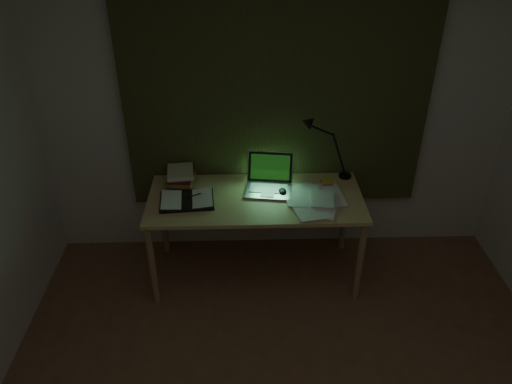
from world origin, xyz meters
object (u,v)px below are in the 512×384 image
desk (256,237)px  loose_papers (315,199)px  book_stack (181,177)px  open_textbook (187,200)px  desk_lamp (348,147)px  laptop (268,178)px

desk → loose_papers: bearing=-6.5°
desk → book_stack: size_ratio=6.83×
open_textbook → desk_lamp: bearing=9.9°
open_textbook → book_stack: size_ratio=1.66×
desk → open_textbook: bearing=-174.9°
desk → book_stack: (-0.55, 0.20, 0.41)m
desk_lamp → book_stack: bearing=-164.5°
loose_papers → laptop: bearing=160.0°
laptop → loose_papers: (0.32, -0.12, -0.11)m
laptop → desk_lamp: (0.60, 0.20, 0.13)m
open_textbook → loose_papers: size_ratio=0.98×
open_textbook → loose_papers: (0.90, -0.00, -0.01)m
desk → book_stack: bearing=159.6°
loose_papers → desk: bearing=173.5°
open_textbook → laptop: bearing=6.1°
desk → laptop: size_ratio=4.07×
book_stack → loose_papers: size_ratio=0.59×
open_textbook → book_stack: book_stack is taller
desk → desk_lamp: desk_lamp is taller
laptop → loose_papers: 0.36m
laptop → desk_lamp: size_ratio=0.74×
laptop → open_textbook: laptop is taller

